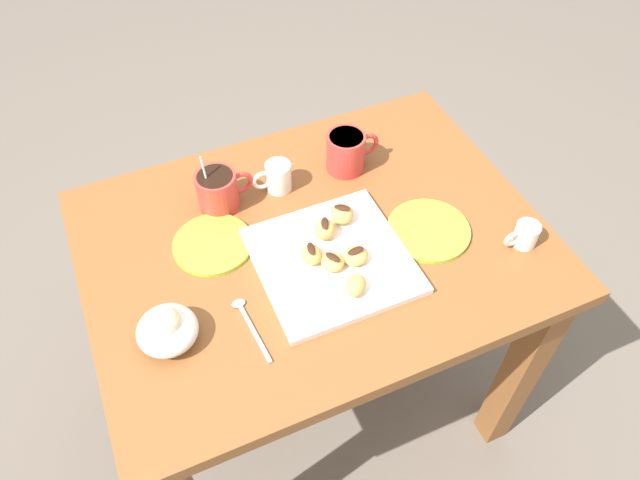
# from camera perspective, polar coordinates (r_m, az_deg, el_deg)

# --- Properties ---
(ground_plane) EXTENTS (8.00, 8.00, 0.00)m
(ground_plane) POSITION_cam_1_polar(r_m,az_deg,el_deg) (1.95, -0.36, -14.40)
(ground_plane) COLOR #665B51
(dining_table) EXTENTS (0.99, 0.75, 0.75)m
(dining_table) POSITION_cam_1_polar(r_m,az_deg,el_deg) (1.43, -0.48, -3.75)
(dining_table) COLOR brown
(dining_table) RESTS_ON ground_plane
(pastry_plate_square) EXTENTS (0.31, 0.31, 0.02)m
(pastry_plate_square) POSITION_cam_1_polar(r_m,az_deg,el_deg) (1.27, 1.15, -1.95)
(pastry_plate_square) COLOR white
(pastry_plate_square) RESTS_ON dining_table
(coffee_mug_red_left) EXTENTS (0.13, 0.09, 0.14)m
(coffee_mug_red_left) POSITION_cam_1_polar(r_m,az_deg,el_deg) (1.37, -9.65, 4.75)
(coffee_mug_red_left) COLOR red
(coffee_mug_red_left) RESTS_ON dining_table
(coffee_mug_red_right) EXTENTS (0.13, 0.09, 0.10)m
(coffee_mug_red_right) POSITION_cam_1_polar(r_m,az_deg,el_deg) (1.44, 2.55, 8.46)
(coffee_mug_red_right) COLOR red
(coffee_mug_red_right) RESTS_ON dining_table
(cream_pitcher_white) EXTENTS (0.10, 0.06, 0.07)m
(cream_pitcher_white) POSITION_cam_1_polar(r_m,az_deg,el_deg) (1.40, -4.05, 6.10)
(cream_pitcher_white) COLOR white
(cream_pitcher_white) RESTS_ON dining_table
(ice_cream_bowl) EXTENTS (0.12, 0.12, 0.09)m
(ice_cream_bowl) POSITION_cam_1_polar(r_m,az_deg,el_deg) (1.17, -14.33, -8.17)
(ice_cream_bowl) COLOR white
(ice_cream_bowl) RESTS_ON dining_table
(chocolate_sauce_pitcher) EXTENTS (0.09, 0.05, 0.06)m
(chocolate_sauce_pitcher) POSITION_cam_1_polar(r_m,az_deg,el_deg) (1.36, 18.96, 0.57)
(chocolate_sauce_pitcher) COLOR white
(chocolate_sauce_pitcher) RESTS_ON dining_table
(saucer_lime_left) EXTENTS (0.18, 0.18, 0.01)m
(saucer_lime_left) POSITION_cam_1_polar(r_m,az_deg,el_deg) (1.35, 10.26, 0.92)
(saucer_lime_left) COLOR #9EC633
(saucer_lime_left) RESTS_ON dining_table
(saucer_lime_right) EXTENTS (0.17, 0.17, 0.01)m
(saucer_lime_right) POSITION_cam_1_polar(r_m,az_deg,el_deg) (1.32, -10.15, -0.39)
(saucer_lime_right) COLOR #9EC633
(saucer_lime_right) RESTS_ON dining_table
(loose_spoon_near_saucer) EXTENTS (0.03, 0.16, 0.01)m
(loose_spoon_near_saucer) POSITION_cam_1_polar(r_m,az_deg,el_deg) (1.19, -6.82, -7.69)
(loose_spoon_near_saucer) COLOR silver
(loose_spoon_near_saucer) RESTS_ON dining_table
(beignet_0) EXTENTS (0.06, 0.06, 0.03)m
(beignet_0) POSITION_cam_1_polar(r_m,az_deg,el_deg) (1.24, 1.16, -2.12)
(beignet_0) COLOR #DBA351
(beignet_0) RESTS_ON pastry_plate_square
(chocolate_drizzle_0) EXTENTS (0.03, 0.04, 0.00)m
(chocolate_drizzle_0) POSITION_cam_1_polar(r_m,az_deg,el_deg) (1.22, 1.17, -1.66)
(chocolate_drizzle_0) COLOR #381E11
(chocolate_drizzle_0) RESTS_ON beignet_0
(beignet_1) EXTENTS (0.07, 0.07, 0.04)m
(beignet_1) POSITION_cam_1_polar(r_m,az_deg,el_deg) (1.32, 2.08, 2.48)
(beignet_1) COLOR #DBA351
(beignet_1) RESTS_ON pastry_plate_square
(chocolate_drizzle_1) EXTENTS (0.04, 0.04, 0.00)m
(chocolate_drizzle_1) POSITION_cam_1_polar(r_m,az_deg,el_deg) (1.30, 2.10, 3.09)
(chocolate_drizzle_1) COLOR #381E11
(chocolate_drizzle_1) RESTS_ON beignet_1
(beignet_2) EXTENTS (0.06, 0.06, 0.03)m
(beignet_2) POSITION_cam_1_polar(r_m,az_deg,el_deg) (1.25, 3.38, -1.50)
(beignet_2) COLOR #DBA351
(beignet_2) RESTS_ON pastry_plate_square
(chocolate_drizzle_2) EXTENTS (0.04, 0.02, 0.00)m
(chocolate_drizzle_2) POSITION_cam_1_polar(r_m,az_deg,el_deg) (1.23, 3.41, -1.02)
(chocolate_drizzle_2) COLOR #381E11
(chocolate_drizzle_2) RESTS_ON beignet_2
(beignet_3) EXTENTS (0.05, 0.05, 0.04)m
(beignet_3) POSITION_cam_1_polar(r_m,az_deg,el_deg) (1.24, -0.84, -1.40)
(beignet_3) COLOR #DBA351
(beignet_3) RESTS_ON pastry_plate_square
(chocolate_drizzle_3) EXTENTS (0.02, 0.04, 0.00)m
(chocolate_drizzle_3) POSITION_cam_1_polar(r_m,az_deg,el_deg) (1.23, -0.85, -0.81)
(chocolate_drizzle_3) COLOR #381E11
(chocolate_drizzle_3) RESTS_ON beignet_3
(beignet_4) EXTENTS (0.07, 0.07, 0.04)m
(beignet_4) POSITION_cam_1_polar(r_m,az_deg,el_deg) (1.29, 0.46, 1.00)
(beignet_4) COLOR #DBA351
(beignet_4) RESTS_ON pastry_plate_square
(chocolate_drizzle_4) EXTENTS (0.03, 0.04, 0.00)m
(chocolate_drizzle_4) POSITION_cam_1_polar(r_m,az_deg,el_deg) (1.27, 0.46, 1.61)
(chocolate_drizzle_4) COLOR #381E11
(chocolate_drizzle_4) RESTS_ON beignet_4
(beignet_5) EXTENTS (0.07, 0.07, 0.03)m
(beignet_5) POSITION_cam_1_polar(r_m,az_deg,el_deg) (1.20, 3.39, -4.31)
(beignet_5) COLOR #DBA351
(beignet_5) RESTS_ON pastry_plate_square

